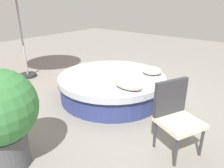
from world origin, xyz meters
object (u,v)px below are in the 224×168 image
object	(u,v)px
throw_pillow_1	(152,70)
patio_chair	(175,112)
throw_pillow_0	(128,84)
planter	(0,113)
round_bed	(112,86)

from	to	relation	value
throw_pillow_1	patio_chair	distance (m)	1.72
throw_pillow_0	planter	xyz separation A→B (m)	(-0.40, -1.99, 0.16)
patio_chair	throw_pillow_0	bearing A→B (deg)	-85.57
planter	throw_pillow_0	bearing A→B (deg)	78.51
round_bed	planter	distance (m)	2.44
round_bed	throw_pillow_0	bearing A→B (deg)	-29.61
throw_pillow_0	round_bed	bearing A→B (deg)	150.39
round_bed	throw_pillow_0	size ratio (longest dim) A/B	4.04
throw_pillow_1	patio_chair	bearing A→B (deg)	-50.30
throw_pillow_0	throw_pillow_1	xyz separation A→B (m)	(-0.07, 0.96, -0.01)
throw_pillow_0	patio_chair	size ratio (longest dim) A/B	0.56
throw_pillow_0	patio_chair	world-z (taller)	patio_chair
throw_pillow_1	planter	distance (m)	2.97
patio_chair	planter	xyz separation A→B (m)	(-1.43, -1.63, 0.19)
round_bed	patio_chair	world-z (taller)	patio_chair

